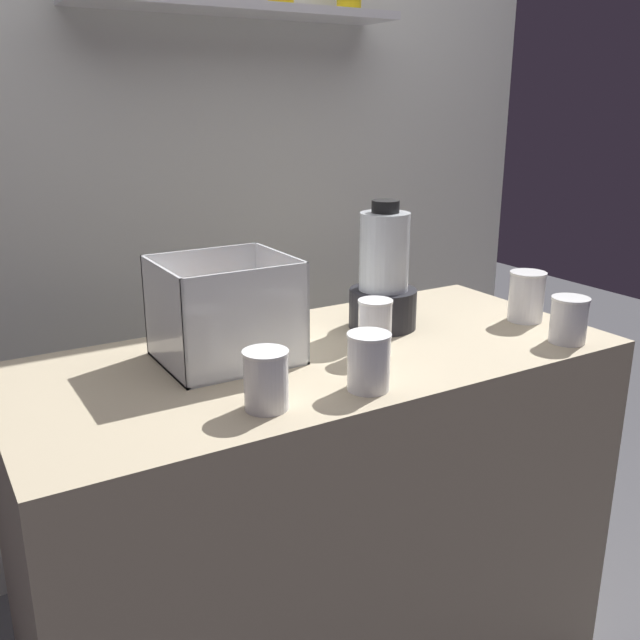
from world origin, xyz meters
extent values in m
cube|color=tan|center=(0.00, 0.00, 0.45)|extent=(1.40, 0.64, 0.90)
cube|color=silver|center=(0.00, 0.77, 1.25)|extent=(2.60, 0.04, 2.50)
cube|color=silver|center=(0.13, 0.65, 1.70)|extent=(0.97, 0.20, 0.02)
cube|color=white|center=(-0.20, 0.08, 0.90)|extent=(0.29, 0.25, 0.01)
cube|color=white|center=(-0.20, -0.05, 1.02)|extent=(0.29, 0.01, 0.23)
cube|color=white|center=(-0.20, 0.20, 1.02)|extent=(0.29, 0.01, 0.23)
cube|color=white|center=(-0.34, 0.08, 1.02)|extent=(0.01, 0.25, 0.23)
cube|color=white|center=(-0.06, 0.08, 1.02)|extent=(0.01, 0.25, 0.23)
cone|color=orange|center=(-0.17, 0.05, 0.92)|extent=(0.16, 0.13, 0.03)
cone|color=orange|center=(-0.19, 0.08, 0.93)|extent=(0.10, 0.17, 0.03)
cone|color=orange|center=(-0.19, 0.08, 0.93)|extent=(0.04, 0.20, 0.03)
cone|color=orange|center=(-0.22, 0.06, 0.92)|extent=(0.06, 0.19, 0.03)
cone|color=orange|center=(-0.19, 0.09, 0.95)|extent=(0.16, 0.12, 0.03)
cone|color=orange|center=(-0.21, 0.10, 0.96)|extent=(0.05, 0.16, 0.03)
cone|color=orange|center=(-0.23, 0.06, 0.95)|extent=(0.14, 0.15, 0.03)
cone|color=orange|center=(-0.19, 0.07, 0.95)|extent=(0.20, 0.07, 0.03)
cylinder|color=black|center=(0.24, 0.09, 0.95)|extent=(0.17, 0.17, 0.10)
cylinder|color=silver|center=(0.24, 0.09, 1.10)|extent=(0.13, 0.13, 0.19)
cylinder|color=red|center=(0.24, 0.09, 1.02)|extent=(0.11, 0.11, 0.04)
cylinder|color=black|center=(0.24, 0.09, 1.21)|extent=(0.07, 0.07, 0.03)
cylinder|color=white|center=(-0.24, -0.21, 0.95)|extent=(0.08, 0.08, 0.11)
cylinder|color=orange|center=(-0.24, -0.21, 0.95)|extent=(0.08, 0.08, 0.09)
cylinder|color=white|center=(-0.24, -0.21, 1.01)|extent=(0.09, 0.09, 0.01)
cylinder|color=white|center=(-0.03, -0.23, 0.96)|extent=(0.09, 0.09, 0.11)
cylinder|color=orange|center=(-0.03, -0.23, 0.95)|extent=(0.08, 0.08, 0.10)
cylinder|color=white|center=(-0.03, -0.23, 1.02)|extent=(0.09, 0.09, 0.01)
cylinder|color=white|center=(0.10, -0.07, 0.96)|extent=(0.08, 0.08, 0.12)
cylinder|color=orange|center=(0.10, -0.07, 0.94)|extent=(0.07, 0.07, 0.07)
cylinder|color=white|center=(0.10, -0.07, 1.03)|extent=(0.08, 0.08, 0.01)
cylinder|color=white|center=(0.55, -0.24, 0.95)|extent=(0.09, 0.09, 0.11)
cylinder|color=maroon|center=(0.55, -0.24, 0.94)|extent=(0.08, 0.08, 0.08)
cylinder|color=white|center=(0.55, -0.24, 1.01)|extent=(0.09, 0.09, 0.01)
cylinder|color=white|center=(0.60, -0.06, 0.96)|extent=(0.09, 0.09, 0.13)
cylinder|color=maroon|center=(0.60, -0.06, 0.94)|extent=(0.08, 0.08, 0.08)
cylinder|color=white|center=(0.60, -0.06, 1.03)|extent=(0.09, 0.09, 0.01)
camera|label=1|loc=(-0.78, -1.30, 1.45)|focal=39.31mm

